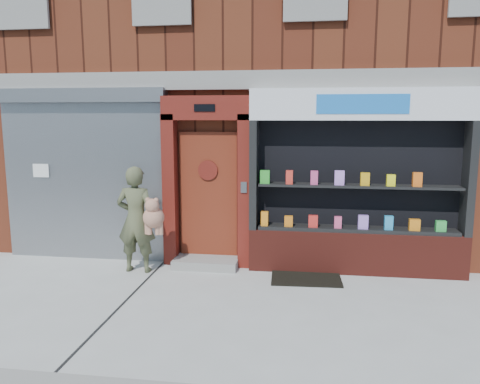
# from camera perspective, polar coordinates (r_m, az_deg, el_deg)

# --- Properties ---
(ground) EXTENTS (80.00, 80.00, 0.00)m
(ground) POSITION_cam_1_polar(r_m,az_deg,el_deg) (6.48, -0.72, -14.09)
(ground) COLOR #9E9E99
(ground) RESTS_ON ground
(building) EXTENTS (12.00, 8.16, 8.00)m
(building) POSITION_cam_1_polar(r_m,az_deg,el_deg) (11.99, 3.80, 16.07)
(building) COLOR #4F1F12
(building) RESTS_ON ground
(shutter_bay) EXTENTS (3.10, 0.30, 3.04)m
(shutter_bay) POSITION_cam_1_polar(r_m,az_deg,el_deg) (8.77, -18.49, 3.22)
(shutter_bay) COLOR gray
(shutter_bay) RESTS_ON ground
(red_door_bay) EXTENTS (1.52, 0.58, 2.90)m
(red_door_bay) POSITION_cam_1_polar(r_m,az_deg,el_deg) (7.99, -4.01, 1.24)
(red_door_bay) COLOR #611710
(red_door_bay) RESTS_ON ground
(pharmacy_bay) EXTENTS (3.50, 0.41, 3.00)m
(pharmacy_bay) POSITION_cam_1_polar(r_m,az_deg,el_deg) (7.83, 14.09, 0.19)
(pharmacy_bay) COLOR maroon
(pharmacy_bay) RESTS_ON ground
(woman) EXTENTS (0.86, 0.58, 1.77)m
(woman) POSITION_cam_1_polar(r_m,az_deg,el_deg) (7.87, -12.35, -3.23)
(woman) COLOR #505437
(woman) RESTS_ON ground
(doormat) EXTENTS (1.13, 0.82, 0.03)m
(doormat) POSITION_cam_1_polar(r_m,az_deg,el_deg) (7.66, 8.05, -10.30)
(doormat) COLOR black
(doormat) RESTS_ON ground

